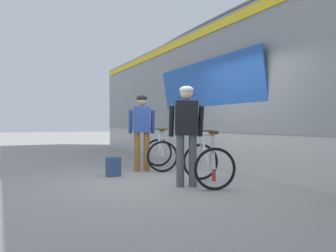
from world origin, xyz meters
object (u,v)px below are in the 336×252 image
cyclist_near_in_dark (186,126)px  water_bottle_near_the_bikes (214,176)px  train_car (271,89)px  bicycle_far_white (160,153)px  cyclist_far_in_blue (142,126)px  backpack_on_platform (113,167)px  bicycle_near_silver (207,162)px  water_bottle_by_the_backpack (118,171)px

cyclist_near_in_dark → water_bottle_near_the_bikes: 1.24m
train_car → bicycle_far_white: (-2.63, 1.00, -1.56)m
cyclist_far_in_blue → bicycle_far_white: (0.54, 0.12, -0.65)m
train_car → cyclist_near_in_dark: bearing=-159.3°
backpack_on_platform → water_bottle_near_the_bikes: (1.54, -1.43, -0.11)m
bicycle_near_silver → water_bottle_near_the_bikes: bicycle_near_silver is taller
backpack_on_platform → water_bottle_by_the_backpack: (0.11, 0.01, -0.09)m
water_bottle_near_the_bikes → backpack_on_platform: bearing=137.2°
cyclist_near_in_dark → bicycle_far_white: bearing=75.7°
backpack_on_platform → bicycle_far_white: bearing=17.2°
backpack_on_platform → water_bottle_by_the_backpack: size_ratio=1.80×
backpack_on_platform → water_bottle_near_the_bikes: backpack_on_platform is taller
cyclist_far_in_blue → bicycle_far_white: 0.85m
water_bottle_by_the_backpack → train_car: bearing=-6.9°
train_car → cyclist_near_in_dark: size_ratio=10.00×
train_car → bicycle_near_silver: size_ratio=14.16×
bicycle_far_white → water_bottle_near_the_bikes: 2.00m
cyclist_near_in_dark → train_car: bearing=20.7°
bicycle_far_white → water_bottle_by_the_backpack: size_ratio=5.62×
backpack_on_platform → cyclist_near_in_dark: bearing=-69.1°
water_bottle_near_the_bikes → water_bottle_by_the_backpack: water_bottle_by_the_backpack is taller
cyclist_near_in_dark → water_bottle_by_the_backpack: (-0.68, 1.68, -0.94)m
train_car → bicycle_far_white: 3.22m
water_bottle_by_the_backpack → backpack_on_platform: bearing=-175.0°
water_bottle_near_the_bikes → cyclist_far_in_blue: bearing=111.4°
water_bottle_by_the_backpack → cyclist_far_in_blue: bearing=30.0°
train_car → water_bottle_by_the_backpack: bearing=173.1°
bicycle_near_silver → cyclist_far_in_blue: bearing=100.5°
train_car → cyclist_near_in_dark: (-3.20, -1.21, -0.91)m
water_bottle_near_the_bikes → water_bottle_by_the_backpack: size_ratio=0.84×
bicycle_near_silver → bicycle_far_white: bearing=86.3°
bicycle_far_white → water_bottle_by_the_backpack: bicycle_far_white is taller
bicycle_far_white → water_bottle_by_the_backpack: bearing=-157.0°
bicycle_near_silver → water_bottle_near_the_bikes: 0.52m
backpack_on_platform → water_bottle_by_the_backpack: 0.14m
backpack_on_platform → water_bottle_by_the_backpack: bearing=0.6°
water_bottle_near_the_bikes → bicycle_near_silver: bearing=-141.6°
bicycle_near_silver → bicycle_far_white: 2.23m
bicycle_far_white → backpack_on_platform: bicycle_far_white is taller
bicycle_near_silver → backpack_on_platform: 2.09m
train_car → water_bottle_by_the_backpack: 4.33m
backpack_on_platform → water_bottle_near_the_bikes: bearing=-47.2°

